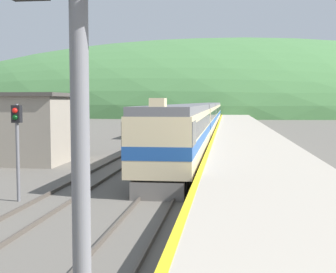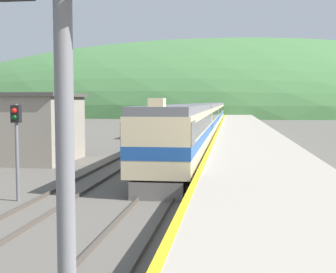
# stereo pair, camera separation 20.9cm
# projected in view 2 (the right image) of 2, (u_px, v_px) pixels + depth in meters

# --- Properties ---
(track_main) EXTENTS (1.52, 180.00, 0.16)m
(track_main) POSITION_uv_depth(u_px,v_px,m) (210.00, 129.00, 69.37)
(track_main) COLOR #4C443D
(track_main) RESTS_ON ground
(track_siding) EXTENTS (1.52, 180.00, 0.16)m
(track_siding) POSITION_uv_depth(u_px,v_px,m) (183.00, 128.00, 69.92)
(track_siding) COLOR #4C443D
(track_siding) RESTS_ON ground
(platform) EXTENTS (6.04, 140.00, 1.12)m
(platform) POSITION_uv_depth(u_px,v_px,m) (246.00, 135.00, 48.95)
(platform) COLOR #ADA393
(platform) RESTS_ON ground
(distant_hills) EXTENTS (206.15, 92.77, 47.48)m
(distant_hills) POSITION_uv_depth(u_px,v_px,m) (222.00, 114.00, 151.22)
(distant_hills) COLOR #477A42
(distant_hills) RESTS_ON ground
(station_shed) EXTENTS (6.24, 7.05, 4.65)m
(station_shed) POSITION_uv_depth(u_px,v_px,m) (29.00, 127.00, 31.91)
(station_shed) COLOR gray
(station_shed) RESTS_ON ground
(express_train_lead_car) EXTENTS (2.93, 20.45, 4.23)m
(express_train_lead_car) POSITION_uv_depth(u_px,v_px,m) (181.00, 133.00, 28.86)
(express_train_lead_car) COLOR black
(express_train_lead_car) RESTS_ON ground
(carriage_second) EXTENTS (2.92, 19.84, 3.87)m
(carriage_second) POSITION_uv_depth(u_px,v_px,m) (202.00, 120.00, 49.86)
(carriage_second) COLOR black
(carriage_second) RESTS_ON ground
(carriage_third) EXTENTS (2.92, 19.84, 3.87)m
(carriage_third) POSITION_uv_depth(u_px,v_px,m) (211.00, 115.00, 70.34)
(carriage_third) COLOR black
(carriage_third) RESTS_ON ground
(carriage_fourth) EXTENTS (2.92, 19.84, 3.87)m
(carriage_fourth) POSITION_uv_depth(u_px,v_px,m) (215.00, 112.00, 90.82)
(carriage_fourth) COLOR black
(carriage_fourth) RESTS_ON ground
(siding_train) EXTENTS (2.90, 33.43, 3.44)m
(siding_train) POSITION_uv_depth(u_px,v_px,m) (180.00, 118.00, 65.55)
(siding_train) COLOR black
(siding_train) RESTS_ON ground
(signal_mast_main) EXTENTS (2.20, 0.42, 7.18)m
(signal_mast_main) POSITION_uv_depth(u_px,v_px,m) (63.00, 42.00, 4.85)
(signal_mast_main) COLOR slate
(signal_mast_main) RESTS_ON ground
(signal_post_siding) EXTENTS (0.36, 0.42, 3.99)m
(signal_post_siding) POSITION_uv_depth(u_px,v_px,m) (16.00, 132.00, 19.01)
(signal_post_siding) COLOR slate
(signal_post_siding) RESTS_ON ground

